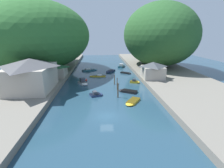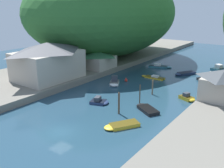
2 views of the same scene
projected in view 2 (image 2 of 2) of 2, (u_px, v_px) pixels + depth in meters
name	position (u px, v px, depth m)	size (l,w,h in m)	color
water_surface	(158.00, 81.00, 57.25)	(130.00, 130.00, 0.00)	#234256
left_bank	(83.00, 64.00, 70.07)	(22.00, 120.00, 1.29)	slate
hillside_left	(106.00, 13.00, 75.88)	(38.57, 54.00, 25.70)	#2D662D
waterfront_building	(48.00, 60.00, 53.18)	(10.53, 14.28, 7.83)	#B2A899
boathouse_shed	(97.00, 59.00, 63.45)	(8.35, 7.87, 4.39)	#B2A899
right_bank_cottage	(223.00, 84.00, 41.69)	(6.80, 7.08, 5.18)	#B2A899
boat_open_rowboat	(114.00, 82.00, 54.07)	(3.43, 4.20, 1.93)	white
boat_yellow_tender	(188.00, 98.00, 45.52)	(3.42, 2.66, 1.28)	gold
boat_near_quay	(220.00, 68.00, 66.51)	(4.15, 5.84, 1.61)	teal
boat_navy_launch	(153.00, 77.00, 59.17)	(5.81, 1.57, 0.77)	gold
boat_small_dinghy	(184.00, 74.00, 62.00)	(4.44, 5.80, 0.62)	navy
boat_far_upstream	(146.00, 109.00, 41.11)	(5.20, 4.22, 0.55)	black
boat_moored_right	(100.00, 101.00, 43.92)	(3.67, 2.98, 1.22)	navy
boat_white_cruiser	(160.00, 66.00, 69.23)	(6.61, 3.88, 1.03)	teal
boat_mid_channel	(205.00, 81.00, 56.15)	(4.22, 3.66, 0.52)	black
boat_far_right_bank	(120.00, 126.00, 35.38)	(4.33, 5.39, 0.50)	gold
mooring_post_second	(119.00, 103.00, 39.31)	(0.31, 0.31, 3.67)	#4C3D2D
mooring_post_middle	(140.00, 94.00, 43.64)	(0.20, 0.20, 3.43)	#4C3D2D
mooring_post_fourth	(153.00, 87.00, 47.97)	(0.27, 0.27, 3.00)	brown
channel_buoy_near	(126.00, 80.00, 56.45)	(0.66, 0.66, 0.99)	red
person_on_quay	(76.00, 73.00, 55.23)	(0.30, 0.42, 1.69)	#282D3D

